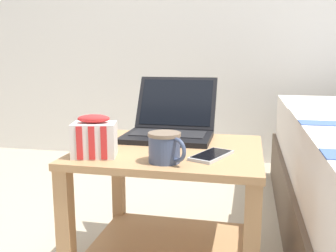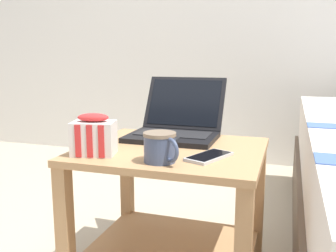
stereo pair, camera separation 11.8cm
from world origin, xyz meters
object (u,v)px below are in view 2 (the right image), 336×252
laptop (176,125)px  cell_phone (209,156)px  mug_front_left (160,146)px  snack_bag (94,136)px

laptop → cell_phone: 0.32m
mug_front_left → cell_phone: (0.12, 0.09, -0.04)m
snack_bag → cell_phone: (0.34, 0.07, -0.05)m
snack_bag → cell_phone: snack_bag is taller
laptop → mug_front_left: bearing=-80.5°
laptop → snack_bag: 0.37m
mug_front_left → snack_bag: (-0.22, 0.02, 0.01)m
mug_front_left → snack_bag: bearing=175.9°
laptop → cell_phone: laptop is taller
mug_front_left → snack_bag: snack_bag is taller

